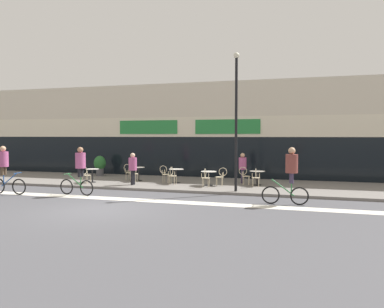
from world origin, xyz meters
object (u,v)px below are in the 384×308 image
object	(u,v)px
cafe_chair_2_near	(172,174)
cafe_chair_2_side	(165,173)
bistro_table_3	(209,175)
cafe_chair_3_side	(221,175)
planter_pot	(100,164)
lamp_post	(236,113)
cyclist_1	(290,171)
bistro_table_1	(139,171)
cafe_chair_3_near	(206,176)
cafe_chair_0_near	(86,174)
bistro_table_2	(176,173)
bistro_table_4	(257,175)
cafe_chair_1_near	(134,172)
pedestrian_near_end	(133,166)
cyclist_2	(79,167)
bistro_table_0	(92,173)
cyclist_0	(5,167)
cafe_chair_4_side	(245,175)
cafe_chair_4_near	(256,176)
pedestrian_far_end	(243,165)
cafe_chair_1_side	(128,171)

from	to	relation	value
cafe_chair_2_near	cafe_chair_2_side	world-z (taller)	same
bistro_table_3	cafe_chair_3_side	size ratio (longest dim) A/B	0.86
planter_pot	lamp_post	world-z (taller)	lamp_post
cyclist_1	lamp_post	bearing A→B (deg)	-42.82
bistro_table_1	cafe_chair_3_near	world-z (taller)	cafe_chair_3_near
cafe_chair_0_near	planter_pot	size ratio (longest dim) A/B	0.73
bistro_table_1	bistro_table_2	bearing A→B (deg)	-9.06
bistro_table_4	cafe_chair_1_near	bearing A→B (deg)	-174.48
cafe_chair_3_near	pedestrian_near_end	xyz separation A→B (m)	(-3.72, -0.25, 0.44)
cafe_chair_0_near	cyclist_2	xyz separation A→B (m)	(1.40, -2.66, 0.59)
bistro_table_0	bistro_table_2	distance (m)	4.47
bistro_table_1	cyclist_0	bearing A→B (deg)	-127.13
cafe_chair_2_near	cafe_chair_4_side	size ratio (longest dim) A/B	1.00
cafe_chair_2_near	cafe_chair_2_side	xyz separation A→B (m)	(-0.62, 0.63, 0.00)
bistro_table_3	cafe_chair_2_near	bearing A→B (deg)	-172.84
bistro_table_3	cafe_chair_2_side	bearing A→B (deg)	170.91
cafe_chair_2_side	cafe_chair_4_near	bearing A→B (deg)	-2.50
bistro_table_2	bistro_table_4	size ratio (longest dim) A/B	1.01
lamp_post	cafe_chair_1_near	bearing A→B (deg)	163.68
cafe_chair_4_near	pedestrian_far_end	size ratio (longest dim) A/B	0.58
bistro_table_2	cyclist_1	bearing A→B (deg)	-33.85
cafe_chair_3_near	pedestrian_near_end	world-z (taller)	pedestrian_near_end
cafe_chair_1_side	cafe_chair_4_near	size ratio (longest dim) A/B	1.00
bistro_table_0	cafe_chair_2_side	xyz separation A→B (m)	(3.74, 0.98, 0.00)
bistro_table_0	cafe_chair_2_near	xyz separation A→B (m)	(4.36, 0.36, 0.00)
cafe_chair_2_side	pedestrian_near_end	bearing A→B (deg)	-133.96
cafe_chair_4_near	cyclist_0	world-z (taller)	cyclist_0
cafe_chair_4_near	cafe_chair_4_side	size ratio (longest dim) A/B	1.00
cafe_chair_4_near	cafe_chair_1_near	bearing A→B (deg)	84.87
bistro_table_1	bistro_table_3	distance (m)	4.22
bistro_table_2	cyclist_1	distance (m)	7.11
bistro_table_2	planter_pot	bearing A→B (deg)	160.22
lamp_post	cyclist_0	bearing A→B (deg)	-163.06
cafe_chair_0_near	cyclist_2	world-z (taller)	cyclist_2
cafe_chair_4_near	lamp_post	bearing A→B (deg)	153.07
cafe_chair_4_side	planter_pot	world-z (taller)	planter_pot
bistro_table_4	cyclist_2	world-z (taller)	cyclist_2
cafe_chair_2_side	lamp_post	world-z (taller)	lamp_post
bistro_table_0	bistro_table_1	world-z (taller)	bistro_table_1
bistro_table_1	cafe_chair_1_side	size ratio (longest dim) A/B	0.84
planter_pot	lamp_post	xyz separation A→B (m)	(9.18, -4.00, 2.78)
cafe_chair_0_near	cafe_chair_3_side	size ratio (longest dim) A/B	1.00
bistro_table_0	cafe_chair_4_near	world-z (taller)	cafe_chair_4_near
cafe_chair_2_near	planter_pot	xyz separation A→B (m)	(-5.70, 2.68, 0.18)
cyclist_2	pedestrian_near_end	xyz separation A→B (m)	(1.09, 3.00, -0.15)
planter_pot	cafe_chair_4_side	bearing A→B (deg)	-10.33
cafe_chair_0_near	cafe_chair_1_near	size ratio (longest dim) A/B	1.00
pedestrian_near_end	bistro_table_3	bearing A→B (deg)	-163.60
bistro_table_1	cafe_chair_1_near	bearing A→B (deg)	-89.86
cafe_chair_4_near	cyclist_2	world-z (taller)	cyclist_2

